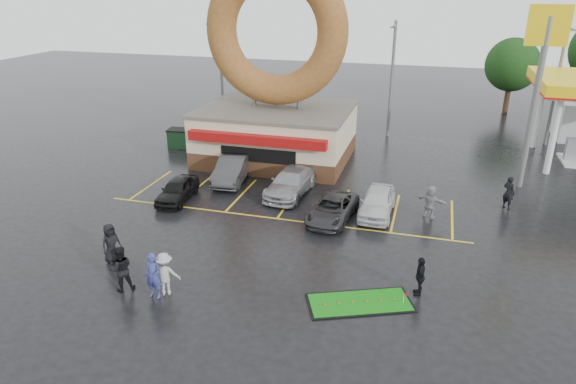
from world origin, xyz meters
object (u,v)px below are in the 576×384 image
(streetlight_mid, at_px, (392,77))
(car_white, at_px, (377,202))
(car_dgrey, at_px, (232,169))
(putting_green, at_px, (360,303))
(car_silver, at_px, (291,182))
(car_grey, at_px, (332,209))
(shell_sign, at_px, (541,65))
(car_black, at_px, (177,190))
(dumpster, at_px, (181,138))
(person_blue, at_px, (153,276))
(donut_shop, at_px, (276,96))
(streetlight_right, at_px, (557,83))
(streetlight_left, at_px, (221,71))
(person_cameraman, at_px, (420,276))

(streetlight_mid, xyz_separation_m, car_white, (1.04, -15.45, -4.06))
(car_dgrey, height_order, car_white, car_dgrey)
(streetlight_mid, bearing_deg, putting_green, -86.57)
(car_silver, xyz_separation_m, car_grey, (3.08, -2.80, -0.12))
(shell_sign, xyz_separation_m, car_white, (-7.96, -6.53, -6.66))
(car_black, relative_size, dumpster, 2.10)
(car_white, xyz_separation_m, person_blue, (-7.58, -10.39, 0.25))
(car_grey, height_order, dumpster, dumpster)
(car_dgrey, bearing_deg, putting_green, -55.22)
(donut_shop, distance_m, streetlight_mid, 10.59)
(streetlight_right, bearing_deg, car_silver, -137.35)
(car_black, distance_m, car_dgrey, 4.23)
(donut_shop, height_order, streetlight_right, donut_shop)
(shell_sign, bearing_deg, car_black, -157.97)
(car_dgrey, bearing_deg, shell_sign, 6.34)
(dumpster, bearing_deg, streetlight_right, 9.75)
(streetlight_left, bearing_deg, car_silver, -53.01)
(shell_sign, xyz_separation_m, car_black, (-19.25, -7.79, -6.73))
(streetlight_left, relative_size, dumpster, 5.00)
(car_silver, bearing_deg, person_cameraman, -43.33)
(person_blue, distance_m, putting_green, 8.24)
(person_cameraman, bearing_deg, putting_green, -67.30)
(streetlight_mid, xyz_separation_m, putting_green, (1.44, -24.03, -4.75))
(shell_sign, height_order, person_blue, shell_sign)
(streetlight_right, xyz_separation_m, putting_green, (-10.56, -25.03, -4.75))
(streetlight_left, distance_m, person_cameraman, 28.24)
(streetlight_left, distance_m, putting_green, 28.13)
(streetlight_right, bearing_deg, putting_green, -112.87)
(car_dgrey, bearing_deg, donut_shop, 68.02)
(donut_shop, height_order, person_cameraman, donut_shop)
(streetlight_mid, relative_size, car_silver, 1.79)
(car_grey, height_order, putting_green, car_grey)
(dumpster, bearing_deg, car_white, -34.66)
(car_black, bearing_deg, car_white, 2.49)
(streetlight_right, distance_m, person_blue, 32.84)
(car_white, relative_size, person_cameraman, 2.51)
(shell_sign, relative_size, putting_green, 2.38)
(putting_green, bearing_deg, shell_sign, 63.43)
(car_black, bearing_deg, car_silver, 20.70)
(shell_sign, relative_size, dumpster, 5.89)
(person_cameraman, bearing_deg, car_grey, -149.86)
(car_grey, distance_m, putting_green, 7.75)
(car_black, distance_m, car_grey, 9.09)
(car_dgrey, xyz_separation_m, car_grey, (7.21, -3.84, -0.18))
(streetlight_right, height_order, car_black, streetlight_right)
(shell_sign, xyz_separation_m, streetlight_left, (-23.00, 7.92, -2.60))
(shell_sign, bearing_deg, person_cameraman, -111.31)
(streetlight_right, xyz_separation_m, car_dgrey, (-20.36, -13.92, -4.00))
(car_silver, bearing_deg, shell_sign, 25.61)
(car_silver, bearing_deg, streetlight_right, 47.41)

